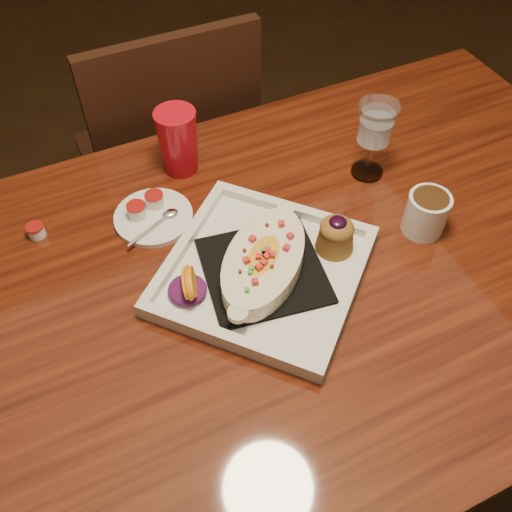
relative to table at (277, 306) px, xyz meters
name	(u,v)px	position (x,y,z in m)	size (l,w,h in m)	color
floor	(270,441)	(0.00, 0.00, -0.65)	(7.00, 7.00, 0.00)	black
table	(277,306)	(0.00, 0.00, 0.00)	(1.50, 0.90, 0.75)	maroon
chair_far	(172,162)	(0.00, 0.63, -0.15)	(0.42, 0.42, 0.93)	black
plate	(269,264)	(-0.02, 0.01, 0.12)	(0.45, 0.45, 0.08)	silver
coffee_mug	(427,211)	(0.29, -0.02, 0.14)	(0.10, 0.08, 0.08)	silver
goblet	(375,128)	(0.28, 0.16, 0.21)	(0.08, 0.08, 0.16)	silver
saucer	(152,215)	(-0.16, 0.22, 0.11)	(0.15, 0.15, 0.10)	silver
creamer_loose	(36,231)	(-0.36, 0.27, 0.11)	(0.03, 0.03, 0.02)	white
red_tumbler	(178,141)	(-0.06, 0.33, 0.16)	(0.08, 0.08, 0.13)	red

